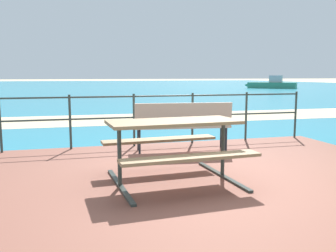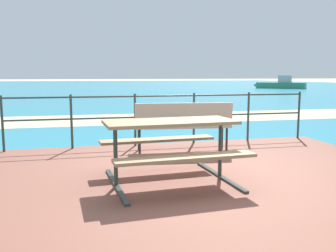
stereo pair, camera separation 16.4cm
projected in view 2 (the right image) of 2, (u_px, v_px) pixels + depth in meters
ground_plane at (208, 183)px, 4.81m from camera, size 240.00×240.00×0.00m
patio_paving at (208, 180)px, 4.81m from camera, size 6.40×5.20×0.06m
sea_water at (93, 87)px, 43.28m from camera, size 90.00×90.00×0.01m
beach_strip at (131, 119)px, 11.76m from camera, size 54.03×3.43×0.01m
picnic_table at (170, 136)px, 4.57m from camera, size 1.71×1.54×0.79m
park_bench at (183, 122)px, 6.41m from camera, size 1.75×0.61×0.88m
railing_fence at (165, 112)px, 7.08m from camera, size 5.94×0.04×1.00m
boat_near at (281, 85)px, 37.94m from camera, size 4.61×4.29×1.35m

